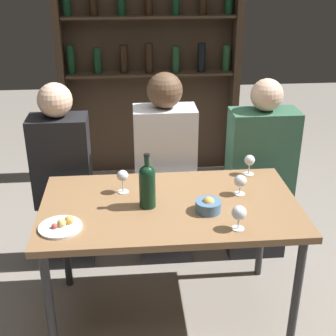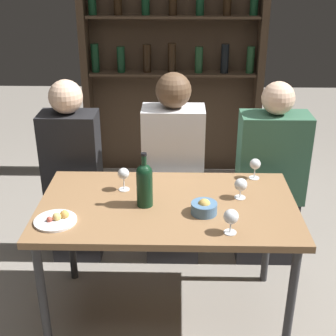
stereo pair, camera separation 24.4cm
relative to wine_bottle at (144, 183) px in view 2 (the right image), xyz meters
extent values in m
plane|color=gray|center=(0.12, 0.02, -0.85)|extent=(10.00, 10.00, 0.00)
cube|color=olive|center=(0.12, 0.02, -0.14)|extent=(1.33, 0.75, 0.04)
cylinder|color=#2D2D30|center=(-0.49, -0.30, -0.51)|extent=(0.04, 0.04, 0.69)
cylinder|color=#2D2D30|center=(0.72, -0.30, -0.51)|extent=(0.04, 0.04, 0.69)
cylinder|color=#2D2D30|center=(-0.49, 0.33, -0.51)|extent=(0.04, 0.04, 0.69)
cylinder|color=#2D2D30|center=(0.72, 0.33, -0.51)|extent=(0.04, 0.04, 0.69)
cube|color=#38281C|center=(0.12, 2.01, 0.17)|extent=(1.50, 0.02, 2.04)
cube|color=#38281C|center=(-0.63, 1.91, 0.17)|extent=(0.06, 0.18, 2.04)
cube|color=#38281C|center=(0.86, 1.91, 0.17)|extent=(0.06, 0.18, 2.04)
cube|color=#38281C|center=(0.12, 1.91, 0.10)|extent=(1.42, 0.18, 0.02)
cylinder|color=black|center=(-0.55, 1.91, 0.23)|extent=(0.07, 0.07, 0.24)
cylinder|color=black|center=(-0.33, 1.90, 0.22)|extent=(0.07, 0.07, 0.22)
cylinder|color=black|center=(-0.10, 1.91, 0.23)|extent=(0.07, 0.07, 0.23)
cylinder|color=black|center=(0.11, 1.90, 0.23)|extent=(0.07, 0.07, 0.25)
cylinder|color=#19381E|center=(0.34, 1.90, 0.22)|extent=(0.07, 0.07, 0.22)
cylinder|color=black|center=(0.56, 1.90, 0.23)|extent=(0.07, 0.07, 0.24)
cylinder|color=#19381E|center=(0.78, 1.90, 0.22)|extent=(0.07, 0.07, 0.22)
cube|color=#38281C|center=(0.12, 1.91, 0.57)|extent=(1.42, 0.18, 0.02)
cylinder|color=black|center=(0.11, 1.90, 0.70)|extent=(0.07, 0.07, 0.24)
cylinder|color=black|center=(0.34, 1.90, 0.70)|extent=(0.07, 0.07, 0.24)
cylinder|color=black|center=(0.56, 1.90, 0.70)|extent=(0.07, 0.07, 0.24)
cylinder|color=black|center=(0.00, 0.00, -0.03)|extent=(0.08, 0.08, 0.19)
sphere|color=black|center=(0.00, 0.00, 0.06)|extent=(0.08, 0.08, 0.08)
cylinder|color=black|center=(0.00, 0.00, 0.11)|extent=(0.03, 0.03, 0.09)
cylinder|color=black|center=(0.00, 0.00, 0.16)|extent=(0.03, 0.03, 0.01)
cylinder|color=silver|center=(0.41, -0.25, -0.12)|extent=(0.06, 0.06, 0.00)
cylinder|color=silver|center=(0.41, -0.25, -0.09)|extent=(0.01, 0.01, 0.06)
sphere|color=silver|center=(0.41, -0.25, -0.04)|extent=(0.07, 0.07, 0.07)
cylinder|color=silver|center=(0.50, 0.09, -0.12)|extent=(0.06, 0.06, 0.00)
cylinder|color=silver|center=(0.50, 0.09, -0.09)|extent=(0.01, 0.01, 0.06)
sphere|color=silver|center=(0.50, 0.09, -0.05)|extent=(0.07, 0.07, 0.07)
cylinder|color=silver|center=(-0.12, 0.17, -0.12)|extent=(0.06, 0.06, 0.00)
cylinder|color=silver|center=(-0.12, 0.17, -0.08)|extent=(0.01, 0.01, 0.08)
sphere|color=silver|center=(-0.12, 0.17, -0.03)|extent=(0.06, 0.06, 0.06)
cylinder|color=silver|center=(0.60, 0.33, -0.12)|extent=(0.06, 0.06, 0.00)
cylinder|color=silver|center=(0.60, 0.33, -0.09)|extent=(0.01, 0.01, 0.07)
sphere|color=silver|center=(0.60, 0.33, -0.04)|extent=(0.06, 0.06, 0.06)
cylinder|color=white|center=(-0.42, -0.17, -0.12)|extent=(0.20, 0.20, 0.01)
sphere|color=#E5BC66|center=(-0.41, -0.17, -0.10)|extent=(0.04, 0.04, 0.04)
sphere|color=#B74C3D|center=(-0.44, -0.19, -0.11)|extent=(0.03, 0.03, 0.03)
sphere|color=gold|center=(-0.38, -0.15, -0.10)|extent=(0.04, 0.04, 0.04)
cylinder|color=#4C7299|center=(0.30, -0.08, -0.10)|extent=(0.13, 0.13, 0.06)
sphere|color=gold|center=(0.30, -0.08, -0.08)|extent=(0.06, 0.06, 0.06)
cube|color=#26262B|center=(-0.50, 0.59, -0.62)|extent=(0.32, 0.22, 0.45)
cube|color=black|center=(-0.50, 0.59, -0.12)|extent=(0.35, 0.22, 0.57)
sphere|color=beige|center=(-0.50, 0.59, 0.27)|extent=(0.20, 0.20, 0.20)
cube|color=#26262B|center=(0.14, 0.59, -0.62)|extent=(0.34, 0.22, 0.45)
cube|color=white|center=(0.14, 0.59, -0.10)|extent=(0.38, 0.22, 0.61)
sphere|color=brown|center=(0.14, 0.59, 0.31)|extent=(0.21, 0.21, 0.21)
cube|color=#26262B|center=(0.76, 0.59, -0.62)|extent=(0.38, 0.22, 0.45)
cube|color=#38664C|center=(0.76, 0.59, -0.11)|extent=(0.42, 0.22, 0.57)
sphere|color=beige|center=(0.76, 0.59, 0.27)|extent=(0.20, 0.20, 0.20)
camera|label=1|loc=(-0.08, -2.08, 1.05)|focal=50.00mm
camera|label=2|loc=(0.16, -2.09, 1.05)|focal=50.00mm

